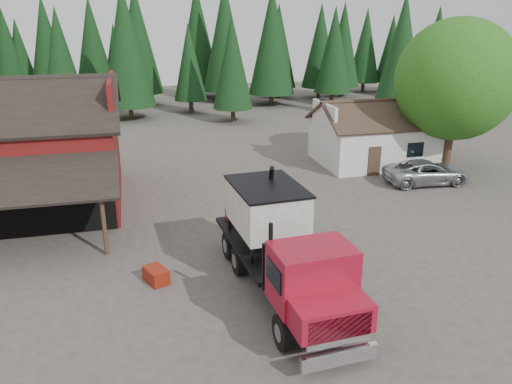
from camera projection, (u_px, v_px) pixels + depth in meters
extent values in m
plane|color=#4B413A|center=(238.00, 261.00, 21.88)|extent=(120.00, 120.00, 0.00)
cube|color=maroon|center=(6.00, 162.00, 27.65)|extent=(12.00, 10.00, 5.00)
cube|color=black|center=(5.00, 92.00, 28.77)|extent=(12.80, 5.53, 2.35)
cube|color=maroon|center=(112.00, 95.00, 27.87)|extent=(0.25, 7.00, 2.00)
cylinder|color=#382619|center=(104.00, 226.00, 22.04)|extent=(0.20, 0.20, 2.80)
cube|color=silver|center=(374.00, 142.00, 36.27)|extent=(8.00, 6.00, 3.00)
cube|color=#38281E|center=(387.00, 115.00, 34.15)|extent=(8.60, 3.42, 1.80)
cube|color=#38281E|center=(368.00, 108.00, 36.89)|extent=(8.60, 3.42, 1.80)
cube|color=silver|center=(324.00, 114.00, 34.60)|extent=(0.20, 4.20, 1.50)
cube|color=silver|center=(427.00, 109.00, 36.45)|extent=(0.20, 4.20, 1.50)
cube|color=#38281E|center=(374.00, 161.00, 33.33)|extent=(0.90, 0.06, 2.00)
cube|color=black|center=(415.00, 150.00, 33.82)|extent=(1.20, 0.06, 1.00)
cylinder|color=#382619|center=(448.00, 147.00, 34.42)|extent=(0.60, 0.60, 3.20)
sphere|color=#245914|center=(456.00, 80.00, 32.89)|extent=(8.00, 8.00, 8.00)
sphere|color=#245914|center=(431.00, 97.00, 33.74)|extent=(4.40, 4.40, 4.40)
sphere|color=#245914|center=(475.00, 95.00, 32.69)|extent=(4.80, 4.80, 4.80)
cylinder|color=#382619|center=(233.00, 114.00, 50.42)|extent=(0.44, 0.44, 1.60)
cone|color=black|center=(232.00, 62.00, 48.72)|extent=(3.96, 3.96, 9.00)
cylinder|color=#382619|center=(396.00, 114.00, 50.47)|extent=(0.44, 0.44, 1.60)
cone|color=black|center=(402.00, 52.00, 48.43)|extent=(4.84, 4.84, 11.00)
cylinder|color=#382619|center=(131.00, 112.00, 51.77)|extent=(0.44, 0.44, 1.60)
cone|color=black|center=(125.00, 45.00, 49.57)|extent=(5.28, 5.28, 12.00)
cylinder|color=black|center=(283.00, 332.00, 15.98)|extent=(0.46, 1.21, 1.19)
cylinder|color=black|center=(347.00, 320.00, 16.64)|extent=(0.46, 1.21, 1.19)
cylinder|color=black|center=(239.00, 261.00, 20.65)|extent=(0.46, 1.21, 1.19)
cylinder|color=black|center=(290.00, 253.00, 21.31)|extent=(0.46, 1.21, 1.19)
cylinder|color=black|center=(229.00, 246.00, 22.01)|extent=(0.46, 1.21, 1.19)
cylinder|color=black|center=(278.00, 239.00, 22.67)|extent=(0.46, 1.21, 1.19)
cube|color=black|center=(279.00, 266.00, 19.28)|extent=(1.79, 9.38, 0.43)
cube|color=silver|center=(339.00, 357.00, 14.81)|extent=(2.50, 0.36, 0.49)
cube|color=silver|center=(339.00, 330.00, 14.61)|extent=(2.06, 0.24, 0.98)
cube|color=maroon|center=(330.00, 314.00, 15.14)|extent=(2.52, 1.56, 0.92)
cube|color=maroon|center=(312.00, 275.00, 16.21)|extent=(2.72, 2.01, 2.01)
cube|color=black|center=(324.00, 279.00, 15.32)|extent=(2.28, 0.23, 0.98)
cylinder|color=black|center=(271.00, 250.00, 16.57)|extent=(0.16, 0.16, 1.95)
cube|color=black|center=(299.00, 262.00, 17.20)|extent=(2.66, 0.30, 1.73)
cube|color=black|center=(267.00, 243.00, 20.55)|extent=(3.16, 6.45, 0.17)
cube|color=silver|center=(267.00, 207.00, 20.01)|extent=(2.72, 3.73, 1.73)
cone|color=silver|center=(267.00, 232.00, 20.37)|extent=(2.53, 2.53, 0.76)
cube|color=black|center=(267.00, 186.00, 19.71)|extent=(2.83, 3.85, 0.09)
cylinder|color=black|center=(270.00, 196.00, 21.60)|extent=(0.66, 2.39, 3.31)
cube|color=maroon|center=(234.00, 216.00, 22.59)|extent=(0.70, 0.91, 0.49)
cylinder|color=silver|center=(335.00, 293.00, 17.64)|extent=(0.68, 1.12, 0.61)
imported|color=#ABAEB3|center=(427.00, 172.00, 31.85)|extent=(5.58, 2.89, 1.50)
cube|color=maroon|center=(156.00, 275.00, 20.10)|extent=(1.08, 1.29, 0.60)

